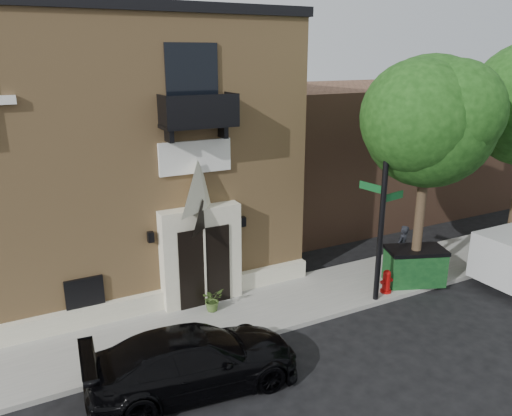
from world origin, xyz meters
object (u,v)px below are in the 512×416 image
at_px(fire_hydrant, 386,281).
at_px(dumpster, 415,266).
at_px(black_sedan, 195,360).
at_px(street_sign, 383,202).
at_px(pedestrian_near, 402,247).

relative_size(fire_hydrant, dumpster, 0.36).
height_order(black_sedan, street_sign, street_sign).
bearing_deg(fire_hydrant, street_sign, -162.49).
bearing_deg(pedestrian_near, street_sign, 11.54).
bearing_deg(fire_hydrant, pedestrian_near, 34.82).
height_order(black_sedan, dumpster, black_sedan).
bearing_deg(black_sedan, street_sign, -73.42).
height_order(street_sign, pedestrian_near, street_sign).
bearing_deg(pedestrian_near, black_sedan, -2.73).
bearing_deg(black_sedan, pedestrian_near, -67.47).
distance_m(fire_hydrant, dumpster, 1.38).
bearing_deg(dumpster, street_sign, -150.10).
xyz_separation_m(street_sign, pedestrian_near, (2.51, 1.52, -2.51)).
xyz_separation_m(street_sign, fire_hydrant, (0.61, 0.19, -2.94)).
distance_m(street_sign, pedestrian_near, 3.86).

